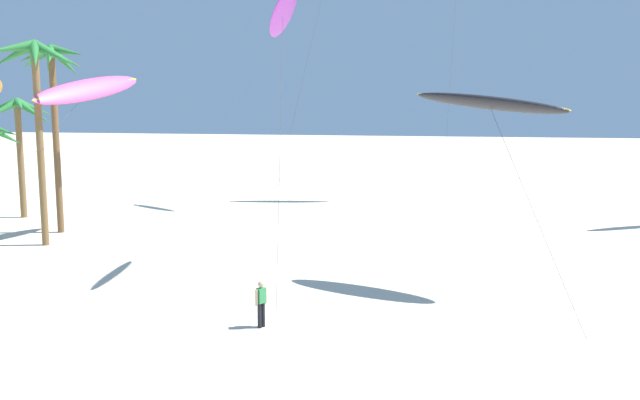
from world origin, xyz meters
name	(u,v)px	position (x,y,z in m)	size (l,w,h in m)	color
palm_tree_1	(18,120)	(-22.96, 38.36, 6.48)	(4.89, 4.83, 7.96)	brown
palm_tree_2	(35,76)	(-16.32, 30.53, 9.04)	(5.32, 4.86, 10.91)	brown
palm_tree_4	(52,81)	(-17.57, 34.01, 8.86)	(4.17, 3.46, 10.97)	brown
flying_kite_4	(283,14)	(-2.17, 27.43, 11.48)	(2.87, 9.78, 12.71)	purple
flying_kite_5	(490,103)	(6.61, 26.28, 7.67)	(6.37, 7.50, 8.39)	black
flying_kite_7	(88,89)	(-14.79, 33.05, 8.37)	(4.38, 13.24, 9.63)	#EA5193
person_near_right	(261,302)	(-1.08, 19.77, 0.90)	(0.33, 0.45, 1.64)	black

